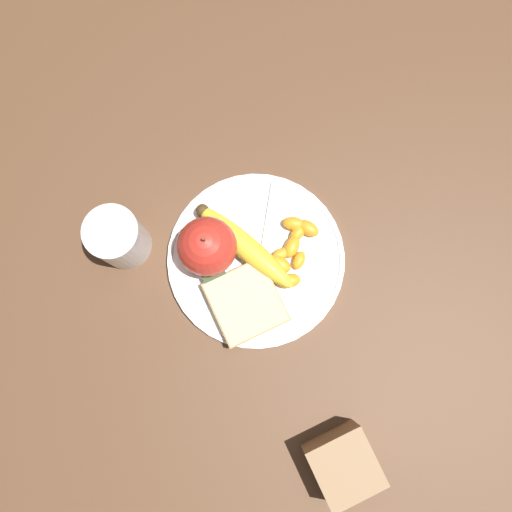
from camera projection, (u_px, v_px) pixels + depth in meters
name	position (u px, v px, depth m)	size (l,w,h in m)	color
ground_plane	(256.00, 260.00, 0.73)	(3.00, 3.00, 0.00)	brown
plate	(256.00, 259.00, 0.72)	(0.26, 0.26, 0.01)	white
juice_glass	(119.00, 239.00, 0.70)	(0.07, 0.07, 0.09)	silver
apple	(207.00, 247.00, 0.68)	(0.08, 0.08, 0.09)	red
banana	(244.00, 246.00, 0.71)	(0.17, 0.10, 0.03)	yellow
bread_slice	(246.00, 303.00, 0.70)	(0.10, 0.09, 0.02)	#AB8751
fork	(265.00, 252.00, 0.72)	(0.16, 0.12, 0.00)	silver
jam_packet	(216.00, 280.00, 0.70)	(0.04, 0.03, 0.02)	silver
orange_segment_0	(308.00, 228.00, 0.72)	(0.04, 0.03, 0.02)	orange
orange_segment_1	(298.00, 233.00, 0.72)	(0.03, 0.03, 0.02)	orange
orange_segment_2	(289.00, 281.00, 0.71)	(0.03, 0.04, 0.02)	orange
orange_segment_3	(299.00, 260.00, 0.71)	(0.03, 0.03, 0.02)	orange
orange_segment_4	(292.00, 247.00, 0.71)	(0.04, 0.04, 0.02)	orange
orange_segment_5	(294.00, 224.00, 0.72)	(0.04, 0.04, 0.02)	orange
orange_segment_6	(281.00, 254.00, 0.71)	(0.02, 0.03, 0.02)	orange
orange_segment_7	(279.00, 264.00, 0.71)	(0.04, 0.04, 0.02)	orange
condiment_caddy	(343.00, 464.00, 0.65)	(0.08, 0.08, 0.07)	#93704C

